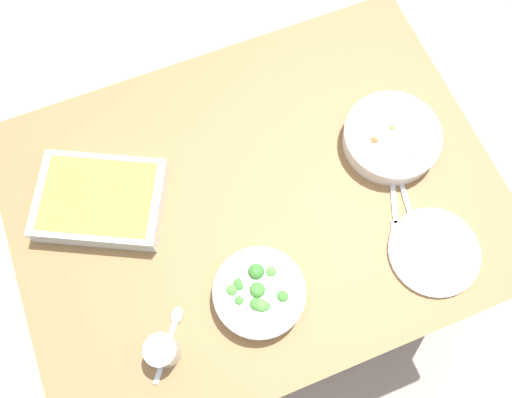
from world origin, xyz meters
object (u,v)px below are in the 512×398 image
spoon_by_stew (401,184)px  fork_on_table (395,209)px  stew_bowl (391,137)px  side_plate (434,252)px  baking_dish (100,200)px  drink_cup (163,351)px  spoon_spare (171,333)px  spoon_by_broccoli (245,283)px  broccoli_bowl (259,293)px

spoon_by_stew → fork_on_table: (0.05, 0.05, -0.00)m
stew_bowl → fork_on_table: 0.18m
side_plate → fork_on_table: side_plate is taller
baking_dish → drink_cup: (-0.03, 0.39, 0.00)m
baking_dish → spoon_spare: bearing=99.2°
spoon_by_stew → spoon_spare: bearing=11.6°
spoon_by_broccoli → baking_dish: bearing=-50.9°
spoon_spare → baking_dish: bearing=-80.8°
spoon_spare → fork_on_table: bearing=-172.5°
broccoli_bowl → side_plate: 0.43m
spoon_by_stew → broccoli_bowl: bearing=16.2°
broccoli_bowl → drink_cup: (0.24, 0.04, 0.01)m
stew_bowl → broccoli_bowl: 0.52m
spoon_spare → side_plate: bearing=175.4°
baking_dish → broccoli_bowl: bearing=128.1°
spoon_by_broccoli → fork_on_table: 0.41m
stew_bowl → drink_cup: (0.70, 0.28, 0.01)m
drink_cup → spoon_by_broccoli: (-0.22, -0.08, -0.03)m
broccoli_bowl → fork_on_table: (-0.39, -0.07, -0.03)m
spoon_by_stew → fork_on_table: 0.07m
broccoli_bowl → drink_cup: drink_cup is taller
spoon_by_broccoli → fork_on_table: (-0.41, -0.04, -0.00)m
baking_dish → spoon_by_broccoli: (-0.25, 0.31, -0.03)m
broccoli_bowl → spoon_spare: bearing=2.0°
drink_cup → baking_dish: bearing=-85.3°
stew_bowl → broccoli_bowl: bearing=27.8°
baking_dish → drink_cup: size_ratio=4.32×
fork_on_table → stew_bowl: bearing=-112.1°
side_plate → broccoli_bowl: bearing=-8.0°
side_plate → spoon_by_stew: side_plate is taller
drink_cup → spoon_by_broccoli: 0.24m
broccoli_bowl → stew_bowl: bearing=-152.2°
stew_bowl → drink_cup: size_ratio=2.93×
drink_cup → spoon_by_stew: (-0.68, -0.17, -0.03)m
baking_dish → stew_bowl: bearing=171.6°
spoon_spare → fork_on_table: 0.61m
broccoli_bowl → spoon_by_stew: broccoli_bowl is taller
baking_dish → spoon_by_broccoli: 0.40m
drink_cup → side_plate: 0.67m
baking_dish → drink_cup: bearing=94.7°
side_plate → spoon_by_broccoli: 0.46m
side_plate → spoon_spare: 0.65m
side_plate → spoon_by_broccoli: (0.45, -0.10, -0.00)m
broccoli_bowl → spoon_by_stew: 0.45m
broccoli_bowl → baking_dish: bearing=-51.9°
fork_on_table → drink_cup: bearing=10.3°
stew_bowl → side_plate: stew_bowl is taller
stew_bowl → spoon_by_stew: (0.02, 0.12, -0.03)m
drink_cup → spoon_by_stew: 0.70m
broccoli_bowl → spoon_spare: (0.22, 0.01, -0.03)m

